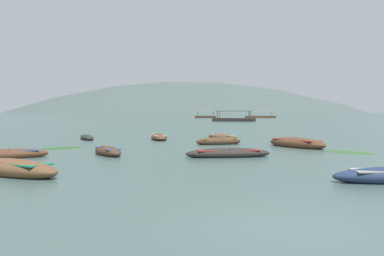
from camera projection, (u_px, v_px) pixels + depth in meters
ground_plane at (220, 113)px, 1503.83m from camera, size 6000.00×6000.00×0.00m
mountain_2 at (188, 59)px, 1610.76m from camera, size 1509.59×1509.59×395.54m
rowboat_1 at (296, 143)px, 26.00m from camera, size 3.66×4.55×0.73m
rowboat_3 at (87, 138)px, 33.15m from camera, size 2.25×3.38×0.46m
rowboat_5 at (108, 151)px, 21.34m from camera, size 2.42×3.14×0.54m
rowboat_7 at (219, 142)px, 28.19m from camera, size 3.22×1.98×0.59m
rowboat_8 at (12, 168)px, 14.55m from camera, size 4.38×3.14×0.68m
rowboat_9 at (8, 155)px, 19.72m from camera, size 3.49×2.74×0.55m
rowboat_10 at (228, 153)px, 20.26m from camera, size 4.19×1.91×0.54m
rowboat_11 at (159, 137)px, 33.11m from camera, size 2.01×4.17×0.57m
rowboat_12 at (222, 137)px, 34.40m from camera, size 2.88×2.99×0.45m
ferry_0 at (260, 117)px, 152.68m from camera, size 10.58×4.44×2.54m
ferry_1 at (234, 119)px, 96.41m from camera, size 9.82×5.47×2.54m
ferry_2 at (206, 117)px, 150.04m from camera, size 7.43×2.91×2.54m
weed_patch_0 at (63, 148)px, 25.16m from camera, size 2.61×2.78×0.14m
weed_patch_1 at (350, 153)px, 22.50m from camera, size 2.92×2.66×0.14m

